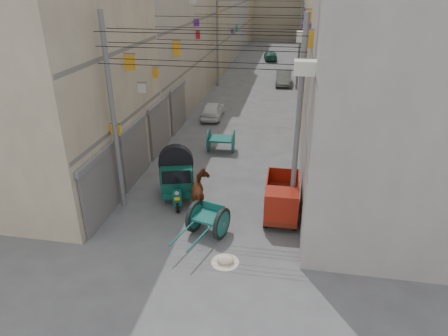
% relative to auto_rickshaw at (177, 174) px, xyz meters
% --- Properties ---
extents(ground, '(140.00, 140.00, 0.00)m').
position_rel_auto_rickshaw_xyz_m(ground, '(1.50, -7.18, -1.11)').
color(ground, '#4B4C4E').
rests_on(ground, ground).
extents(building_row_left, '(8.00, 62.00, 14.00)m').
position_rel_auto_rickshaw_xyz_m(building_row_left, '(-6.50, 26.95, 5.35)').
color(building_row_left, '#BDB08F').
rests_on(building_row_left, ground).
extents(building_row_right, '(8.00, 62.00, 14.00)m').
position_rel_auto_rickshaw_xyz_m(building_row_right, '(9.49, 26.95, 5.35)').
color(building_row_right, '#9F9995').
rests_on(building_row_right, ground).
extents(shutters_left, '(0.18, 14.40, 2.88)m').
position_rel_auto_rickshaw_xyz_m(shutters_left, '(-2.42, 3.20, 0.38)').
color(shutters_left, '#46454A').
rests_on(shutters_left, ground).
extents(signboards, '(8.22, 40.52, 5.67)m').
position_rel_auto_rickshaw_xyz_m(signboards, '(1.49, 14.48, 2.32)').
color(signboards, silver).
rests_on(signboards, ground).
extents(ac_units, '(0.70, 6.55, 3.35)m').
position_rel_auto_rickshaw_xyz_m(ac_units, '(5.15, 0.49, 6.32)').
color(ac_units, silver).
rests_on(ac_units, ground).
extents(utility_poles, '(7.40, 22.20, 8.00)m').
position_rel_auto_rickshaw_xyz_m(utility_poles, '(1.50, 9.82, 2.89)').
color(utility_poles, slate).
rests_on(utility_poles, ground).
extents(overhead_cables, '(7.40, 22.52, 1.12)m').
position_rel_auto_rickshaw_xyz_m(overhead_cables, '(1.50, 7.22, 5.66)').
color(overhead_cables, black).
rests_on(overhead_cables, ground).
extents(auto_rickshaw, '(2.01, 2.78, 1.89)m').
position_rel_auto_rickshaw_xyz_m(auto_rickshaw, '(0.00, 0.00, 0.00)').
color(auto_rickshaw, black).
rests_on(auto_rickshaw, ground).
extents(tonga_cart, '(1.79, 2.95, 1.25)m').
position_rel_auto_rickshaw_xyz_m(tonga_cart, '(1.99, -2.69, -0.46)').
color(tonga_cart, black).
rests_on(tonga_cart, ground).
extents(mini_truck, '(1.37, 2.98, 1.67)m').
position_rel_auto_rickshaw_xyz_m(mini_truck, '(4.70, -1.18, -0.31)').
color(mini_truck, black).
rests_on(mini_truck, ground).
extents(second_cart, '(1.53, 1.37, 1.31)m').
position_rel_auto_rickshaw_xyz_m(second_cart, '(1.00, 5.47, -0.41)').
color(second_cart, '#145851').
rests_on(second_cart, ground).
extents(feed_sack, '(0.61, 0.49, 0.31)m').
position_rel_auto_rickshaw_xyz_m(feed_sack, '(2.94, -4.29, -0.96)').
color(feed_sack, beige).
rests_on(feed_sack, ground).
extents(horse, '(1.46, 2.13, 1.65)m').
position_rel_auto_rickshaw_xyz_m(horse, '(1.40, -1.12, -0.29)').
color(horse, brown).
rests_on(horse, ground).
extents(distant_car_white, '(1.46, 3.41, 1.15)m').
position_rel_auto_rickshaw_xyz_m(distant_car_white, '(-0.67, 11.40, -0.54)').
color(distant_car_white, white).
rests_on(distant_car_white, ground).
extents(distant_car_grey, '(1.56, 4.03, 1.31)m').
position_rel_auto_rickshaw_xyz_m(distant_car_grey, '(3.85, 22.41, -0.46)').
color(distant_car_grey, '#5A5F5B').
rests_on(distant_car_grey, ground).
extents(distant_car_green, '(1.96, 3.81, 1.06)m').
position_rel_auto_rickshaw_xyz_m(distant_car_green, '(1.81, 34.66, -0.58)').
color(distant_car_green, '#20604F').
rests_on(distant_car_green, ground).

